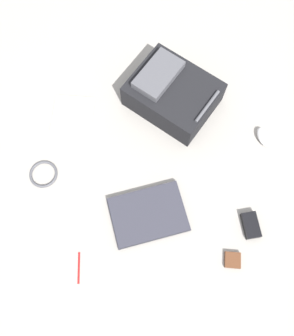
{
  "coord_description": "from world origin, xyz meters",
  "views": [
    {
      "loc": [
        0.02,
        0.57,
        1.69
      ],
      "look_at": [
        0.02,
        0.01,
        0.02
      ],
      "focal_mm": 38.84,
      "sensor_mm": 36.0,
      "label": 1
    }
  ],
  "objects_px": {
    "power_brick": "(251,225)",
    "earbud_pouch": "(233,260)",
    "book_red": "(73,117)",
    "cable_coil": "(43,174)",
    "computer_mouse": "(264,137)",
    "backpack": "(172,93)",
    "pen_black": "(79,268)",
    "laptop": "(148,214)"
  },
  "relations": [
    {
      "from": "earbud_pouch",
      "to": "book_red",
      "type": "bearing_deg",
      "value": -43.16
    },
    {
      "from": "book_red",
      "to": "power_brick",
      "type": "xyz_separation_m",
      "value": [
        -0.86,
        0.56,
        0.01
      ]
    },
    {
      "from": "computer_mouse",
      "to": "cable_coil",
      "type": "height_order",
      "value": "computer_mouse"
    },
    {
      "from": "power_brick",
      "to": "pen_black",
      "type": "xyz_separation_m",
      "value": [
        0.79,
        0.19,
        -0.01
      ]
    },
    {
      "from": "pen_black",
      "to": "book_red",
      "type": "bearing_deg",
      "value": -84.39
    },
    {
      "from": "earbud_pouch",
      "to": "laptop",
      "type": "bearing_deg",
      "value": -28.71
    },
    {
      "from": "power_brick",
      "to": "earbud_pouch",
      "type": "xyz_separation_m",
      "value": [
        0.09,
        0.16,
        -0.01
      ]
    },
    {
      "from": "laptop",
      "to": "computer_mouse",
      "type": "xyz_separation_m",
      "value": [
        -0.58,
        -0.39,
        0.01
      ]
    },
    {
      "from": "laptop",
      "to": "earbud_pouch",
      "type": "distance_m",
      "value": 0.43
    },
    {
      "from": "computer_mouse",
      "to": "pen_black",
      "type": "height_order",
      "value": "computer_mouse"
    },
    {
      "from": "backpack",
      "to": "laptop",
      "type": "relative_size",
      "value": 1.33
    },
    {
      "from": "backpack",
      "to": "book_red",
      "type": "xyz_separation_m",
      "value": [
        0.51,
        0.09,
        -0.08
      ]
    },
    {
      "from": "power_brick",
      "to": "earbud_pouch",
      "type": "relative_size",
      "value": 1.71
    },
    {
      "from": "backpack",
      "to": "computer_mouse",
      "type": "distance_m",
      "value": 0.51
    },
    {
      "from": "book_red",
      "to": "cable_coil",
      "type": "bearing_deg",
      "value": 68.36
    },
    {
      "from": "laptop",
      "to": "earbud_pouch",
      "type": "relative_size",
      "value": 5.64
    },
    {
      "from": "computer_mouse",
      "to": "cable_coil",
      "type": "relative_size",
      "value": 0.79
    },
    {
      "from": "backpack",
      "to": "laptop",
      "type": "xyz_separation_m",
      "value": [
        0.12,
        0.6,
        -0.07
      ]
    },
    {
      "from": "cable_coil",
      "to": "earbud_pouch",
      "type": "height_order",
      "value": "earbud_pouch"
    },
    {
      "from": "power_brick",
      "to": "earbud_pouch",
      "type": "bearing_deg",
      "value": 58.71
    },
    {
      "from": "laptop",
      "to": "computer_mouse",
      "type": "bearing_deg",
      "value": -146.17
    },
    {
      "from": "cable_coil",
      "to": "laptop",
      "type": "bearing_deg",
      "value": 158.46
    },
    {
      "from": "backpack",
      "to": "cable_coil",
      "type": "height_order",
      "value": "backpack"
    },
    {
      "from": "laptop",
      "to": "pen_black",
      "type": "bearing_deg",
      "value": 37.48
    },
    {
      "from": "pen_black",
      "to": "laptop",
      "type": "bearing_deg",
      "value": -142.52
    },
    {
      "from": "computer_mouse",
      "to": "power_brick",
      "type": "relative_size",
      "value": 0.9
    },
    {
      "from": "book_red",
      "to": "cable_coil",
      "type": "distance_m",
      "value": 0.33
    },
    {
      "from": "cable_coil",
      "to": "power_brick",
      "type": "xyz_separation_m",
      "value": [
        -0.99,
        0.25,
        0.01
      ]
    },
    {
      "from": "power_brick",
      "to": "pen_black",
      "type": "bearing_deg",
      "value": 13.43
    },
    {
      "from": "earbud_pouch",
      "to": "pen_black",
      "type": "bearing_deg",
      "value": 2.68
    },
    {
      "from": "book_red",
      "to": "cable_coil",
      "type": "xyz_separation_m",
      "value": [
        0.12,
        0.31,
        -0.0
      ]
    },
    {
      "from": "power_brick",
      "to": "backpack",
      "type": "bearing_deg",
      "value": -61.64
    },
    {
      "from": "backpack",
      "to": "book_red",
      "type": "distance_m",
      "value": 0.52
    },
    {
      "from": "computer_mouse",
      "to": "earbud_pouch",
      "type": "bearing_deg",
      "value": 51.86
    },
    {
      "from": "backpack",
      "to": "computer_mouse",
      "type": "bearing_deg",
      "value": 155.13
    },
    {
      "from": "backpack",
      "to": "earbud_pouch",
      "type": "height_order",
      "value": "backpack"
    },
    {
      "from": "cable_coil",
      "to": "earbud_pouch",
      "type": "bearing_deg",
      "value": 155.3
    },
    {
      "from": "laptop",
      "to": "pen_black",
      "type": "height_order",
      "value": "laptop"
    },
    {
      "from": "book_red",
      "to": "earbud_pouch",
      "type": "bearing_deg",
      "value": 136.84
    },
    {
      "from": "laptop",
      "to": "cable_coil",
      "type": "bearing_deg",
      "value": -21.54
    },
    {
      "from": "backpack",
      "to": "power_brick",
      "type": "distance_m",
      "value": 0.75
    },
    {
      "from": "laptop",
      "to": "book_red",
      "type": "relative_size",
      "value": 1.6
    }
  ]
}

